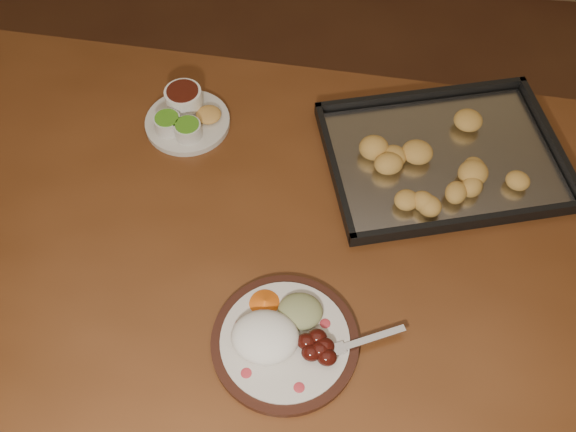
# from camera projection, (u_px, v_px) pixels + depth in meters

# --- Properties ---
(dining_table) EXTENTS (1.56, 1.00, 0.75)m
(dining_table) POSITION_uv_depth(u_px,v_px,m) (264.00, 259.00, 1.27)
(dining_table) COLOR brown
(dining_table) RESTS_ON ground
(dinner_plate) EXTENTS (0.32, 0.25, 0.06)m
(dinner_plate) POSITION_uv_depth(u_px,v_px,m) (282.00, 337.00, 1.06)
(dinner_plate) COLOR black
(dinner_plate) RESTS_ON dining_table
(condiment_saucer) EXTENTS (0.18, 0.18, 0.06)m
(condiment_saucer) POSITION_uv_depth(u_px,v_px,m) (185.00, 116.00, 1.33)
(condiment_saucer) COLOR beige
(condiment_saucer) RESTS_ON dining_table
(baking_tray) EXTENTS (0.53, 0.45, 0.05)m
(baking_tray) POSITION_uv_depth(u_px,v_px,m) (444.00, 155.00, 1.28)
(baking_tray) COLOR black
(baking_tray) RESTS_ON dining_table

